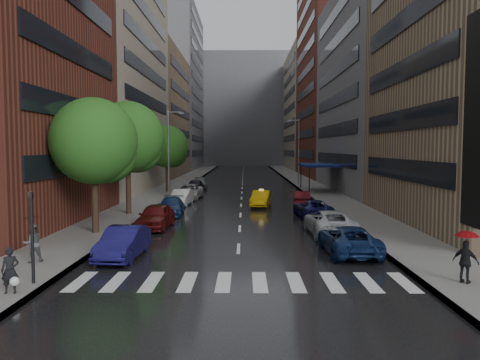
% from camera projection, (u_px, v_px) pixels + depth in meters
% --- Properties ---
extents(ground, '(220.00, 220.00, 0.00)m').
position_uv_depth(ground, '(237.00, 269.00, 20.15)').
color(ground, gray).
rests_on(ground, ground).
extents(road, '(14.00, 140.00, 0.01)m').
position_uv_depth(road, '(242.00, 182.00, 70.03)').
color(road, black).
rests_on(road, ground).
extents(sidewalk_left, '(4.00, 140.00, 0.15)m').
position_uv_depth(sidewalk_left, '(183.00, 182.00, 70.11)').
color(sidewalk_left, gray).
rests_on(sidewalk_left, ground).
extents(sidewalk_right, '(4.00, 140.00, 0.15)m').
position_uv_depth(sidewalk_right, '(303.00, 182.00, 69.94)').
color(sidewalk_right, gray).
rests_on(sidewalk_right, ground).
extents(crosswalk, '(13.15, 2.80, 0.01)m').
position_uv_depth(crosswalk, '(242.00, 282.00, 18.15)').
color(crosswalk, silver).
rests_on(crosswalk, ground).
extents(buildings_left, '(8.00, 108.00, 38.00)m').
position_uv_depth(buildings_left, '(153.00, 83.00, 77.82)').
color(buildings_left, maroon).
rests_on(buildings_left, ground).
extents(buildings_right, '(8.05, 109.10, 36.00)m').
position_uv_depth(buildings_right, '(335.00, 87.00, 75.52)').
color(buildings_right, '#937A5B').
rests_on(buildings_right, ground).
extents(building_far, '(40.00, 14.00, 32.00)m').
position_uv_depth(building_far, '(244.00, 111.00, 136.74)').
color(building_far, slate).
rests_on(building_far, ground).
extents(tree_near, '(5.12, 5.12, 8.16)m').
position_uv_depth(tree_near, '(94.00, 141.00, 27.58)').
color(tree_near, '#382619').
rests_on(tree_near, ground).
extents(tree_mid, '(5.48, 5.48, 8.74)m').
position_uv_depth(tree_mid, '(128.00, 137.00, 35.55)').
color(tree_mid, '#382619').
rests_on(tree_mid, ground).
extents(tree_far, '(4.88, 4.88, 7.77)m').
position_uv_depth(tree_far, '(167.00, 147.00, 53.56)').
color(tree_far, '#382619').
rests_on(tree_far, ground).
extents(taxi, '(2.17, 4.46, 1.41)m').
position_uv_depth(taxi, '(261.00, 199.00, 41.25)').
color(taxi, '#ECB20C').
rests_on(taxi, ground).
extents(parked_cars_left, '(2.86, 42.23, 1.60)m').
position_uv_depth(parked_cars_left, '(181.00, 197.00, 42.08)').
color(parked_cars_left, '#120F48').
rests_on(parked_cars_left, ground).
extents(parked_cars_right, '(2.72, 23.55, 1.50)m').
position_uv_depth(parked_cars_right, '(324.00, 218.00, 29.96)').
color(parked_cars_right, '#10234C').
rests_on(parked_cars_right, ground).
extents(ped_bag_walker, '(0.69, 0.51, 1.62)m').
position_uv_depth(ped_bag_walker, '(10.00, 271.00, 16.22)').
color(ped_bag_walker, black).
rests_on(ped_bag_walker, sidewalk_left).
extents(ped_black_umbrella, '(1.06, 1.03, 2.09)m').
position_uv_depth(ped_black_umbrella, '(32.00, 235.00, 20.55)').
color(ped_black_umbrella, '#4E4F54').
rests_on(ped_black_umbrella, sidewalk_left).
extents(ped_red_umbrella, '(0.95, 0.95, 2.01)m').
position_uv_depth(ped_red_umbrella, '(466.00, 252.00, 17.41)').
color(ped_red_umbrella, black).
rests_on(ped_red_umbrella, sidewalk_right).
extents(traffic_light, '(0.18, 0.15, 3.45)m').
position_uv_depth(traffic_light, '(32.00, 228.00, 17.36)').
color(traffic_light, black).
rests_on(traffic_light, sidewalk_left).
extents(street_lamp_left, '(1.74, 0.22, 9.00)m').
position_uv_depth(street_lamp_left, '(169.00, 151.00, 49.81)').
color(street_lamp_left, gray).
rests_on(street_lamp_left, sidewalk_left).
extents(street_lamp_right, '(1.74, 0.22, 9.00)m').
position_uv_depth(street_lamp_right, '(298.00, 150.00, 64.62)').
color(street_lamp_right, gray).
rests_on(street_lamp_right, sidewalk_right).
extents(awning, '(4.00, 8.00, 3.12)m').
position_uv_depth(awning, '(318.00, 165.00, 54.76)').
color(awning, navy).
rests_on(awning, sidewalk_right).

